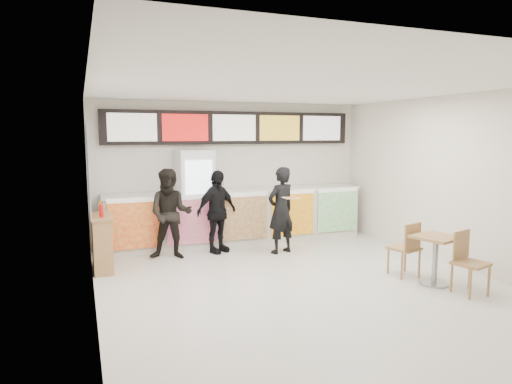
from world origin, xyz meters
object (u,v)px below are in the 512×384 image
service_counter (239,216)px  drinks_fridge (195,199)px  customer_main (281,210)px  customer_left (171,214)px  condiment_ledge (102,242)px  customer_mid (217,212)px  cafe_table (436,251)px

service_counter → drinks_fridge: bearing=179.0°
customer_main → customer_left: bearing=-27.5°
drinks_fridge → condiment_ledge: drinks_fridge is taller
customer_main → customer_mid: bearing=-40.3°
service_counter → customer_left: customer_left is taller
service_counter → customer_left: (-1.58, -0.72, 0.27)m
drinks_fridge → customer_main: size_ratio=1.18×
drinks_fridge → customer_mid: size_ratio=1.23×
drinks_fridge → customer_left: size_ratio=1.19×
customer_main → customer_mid: 1.25m
customer_mid → cafe_table: bearing=-74.5°
customer_main → condiment_ledge: bearing=-18.0°
service_counter → cafe_table: bearing=-62.2°
cafe_table → condiment_ledge: size_ratio=1.41×
condiment_ledge → customer_left: bearing=15.2°
customer_left → cafe_table: bearing=-21.1°
customer_main → service_counter: bearing=-82.9°
customer_main → customer_left: 2.11m
service_counter → drinks_fridge: (-0.93, 0.02, 0.43)m
drinks_fridge → condiment_ledge: 2.23m
condiment_ledge → cafe_table: bearing=-28.9°
customer_left → cafe_table: (3.53, -2.96, -0.31)m
service_counter → cafe_table: 4.16m
service_counter → customer_main: 1.23m
customer_mid → condiment_ledge: size_ratio=1.42×
drinks_fridge → customer_mid: (0.28, -0.62, -0.19)m
customer_main → customer_left: (-2.08, 0.37, -0.00)m
customer_mid → drinks_fridge: bearing=89.4°
customer_left → condiment_ledge: (-1.24, -0.33, -0.35)m
service_counter → customer_main: size_ratio=3.29×
customer_left → customer_mid: customer_left is taller
cafe_table → condiment_ledge: (-4.76, 2.63, -0.04)m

